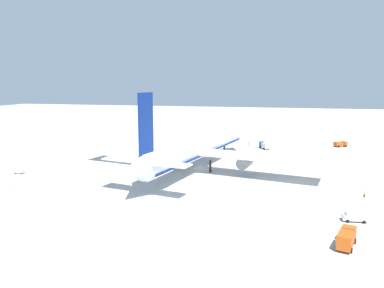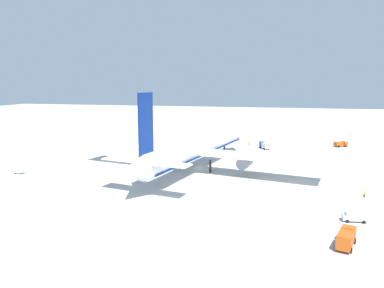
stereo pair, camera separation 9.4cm
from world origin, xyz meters
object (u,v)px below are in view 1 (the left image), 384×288
object	(u,v)px
baggage_cart_1	(211,142)
baggage_cart_2	(19,172)
ground_worker_1	(364,194)
airliner	(197,148)
service_truck_1	(346,238)
service_truck_0	(340,144)
traffic_cone_0	(292,149)
service_van	(354,217)
traffic_cone_2	(123,148)
service_truck_2	(264,145)
baggage_cart_0	(150,143)
ground_worker_0	(248,143)
traffic_cone_1	(9,187)

from	to	relation	value
baggage_cart_1	baggage_cart_2	xyz separation A→B (m)	(-71.50, 46.94, 0.40)
baggage_cart_2	ground_worker_1	bearing A→B (deg)	-90.21
airliner	ground_worker_1	size ratio (longest dim) A/B	47.67
baggage_cart_1	baggage_cart_2	distance (m)	85.53
service_truck_1	service_truck_0	bearing A→B (deg)	-7.98
traffic_cone_0	ground_worker_1	bearing A→B (deg)	-165.78
baggage_cart_2	traffic_cone_0	size ratio (longest dim) A/B	6.11
airliner	traffic_cone_0	xyz separation A→B (m)	(42.35, -30.75, -6.81)
service_van	baggage_cart_1	size ratio (longest dim) A/B	1.64
ground_worker_1	traffic_cone_2	world-z (taller)	ground_worker_1
service_truck_2	baggage_cart_0	size ratio (longest dim) A/B	1.98
service_truck_0	baggage_cart_0	size ratio (longest dim) A/B	1.92
ground_worker_1	baggage_cart_1	bearing A→B (deg)	35.61
traffic_cone_0	traffic_cone_2	xyz separation A→B (m)	(-12.44, 70.12, 0.00)
baggage_cart_1	traffic_cone_2	world-z (taller)	traffic_cone_2
service_truck_1	baggage_cart_1	bearing A→B (deg)	22.51
airliner	traffic_cone_2	distance (m)	49.91
ground_worker_0	traffic_cone_1	world-z (taller)	ground_worker_0
ground_worker_1	service_truck_0	bearing A→B (deg)	-4.27
airliner	baggage_cart_0	world-z (taller)	airliner
service_van	traffic_cone_1	bearing A→B (deg)	87.34
traffic_cone_1	traffic_cone_2	bearing A→B (deg)	-4.36
service_truck_0	ground_worker_1	world-z (taller)	service_truck_0
ground_worker_1	service_van	bearing A→B (deg)	162.75
service_truck_1	ground_worker_1	size ratio (longest dim) A/B	4.13
service_van	airliner	bearing A→B (deg)	48.23
traffic_cone_1	service_truck_0	bearing A→B (deg)	-47.55
baggage_cart_1	ground_worker_1	bearing A→B (deg)	-144.39
service_truck_0	traffic_cone_0	distance (m)	24.65
baggage_cart_1	airliner	bearing A→B (deg)	-174.36
ground_worker_0	service_truck_0	bearing A→B (deg)	-82.68
airliner	baggage_cart_2	world-z (taller)	airliner
service_truck_0	traffic_cone_1	bearing A→B (deg)	132.45
traffic_cone_2	airliner	bearing A→B (deg)	-127.23
baggage_cart_2	airliner	bearing A→B (deg)	-70.61
service_truck_2	baggage_cart_0	xyz separation A→B (m)	(-0.07, 50.92, -0.91)
baggage_cart_2	traffic_cone_1	xyz separation A→B (m)	(-14.08, -8.07, -0.39)
service_truck_2	baggage_cart_1	size ratio (longest dim) A/B	2.06
service_truck_1	ground_worker_0	bearing A→B (deg)	14.09
service_van	ground_worker_1	size ratio (longest dim) A/B	2.92
baggage_cart_1	service_truck_0	bearing A→B (deg)	-87.88
airliner	ground_worker_1	distance (m)	50.26
service_truck_0	baggage_cart_2	size ratio (longest dim) A/B	1.77
airliner	traffic_cone_1	distance (m)	55.19
service_truck_1	baggage_cart_0	distance (m)	113.98
service_truck_0	ground_worker_1	xyz separation A→B (m)	(-73.96, 5.52, -0.43)
service_truck_2	baggage_cart_1	xyz separation A→B (m)	(11.02, 24.83, -1.28)
traffic_cone_1	ground_worker_0	bearing A→B (deg)	-34.29
service_truck_1	baggage_cart_1	xyz separation A→B (m)	(102.22, 42.36, -1.36)
service_truck_0	baggage_cart_0	bearing A→B (deg)	99.02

